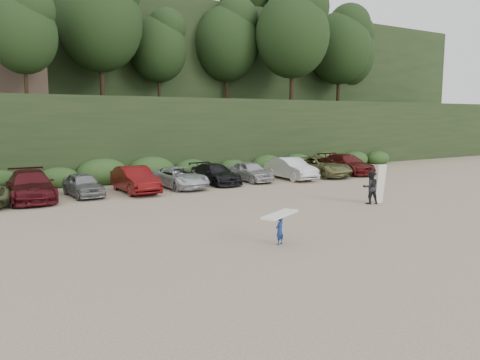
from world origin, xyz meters
TOP-DOWN VIEW (x-y plane):
  - ground at (0.00, 0.00)m, footprint 120.00×120.00m
  - hillside_backdrop at (-0.26, 35.93)m, footprint 90.00×41.50m
  - parked_cars at (-3.34, 10.00)m, footprint 34.58×6.06m
  - child_surfer at (-4.61, -4.28)m, footprint 1.93×1.32m
  - adult_surfer at (4.19, -0.34)m, footprint 1.33×0.91m

SIDE VIEW (x-z plane):
  - ground at x=0.00m, z-range 0.00..0.00m
  - parked_cars at x=-3.34m, z-range -0.06..1.58m
  - child_surfer at x=-4.61m, z-range 0.20..1.34m
  - adult_surfer at x=4.19m, z-range -0.14..1.92m
  - hillside_backdrop at x=-0.26m, z-range -2.78..25.22m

